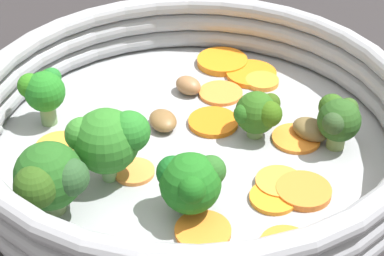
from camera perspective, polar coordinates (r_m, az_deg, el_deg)
The scene contains 26 objects.
ground_plane at distance 0.50m, azimuth -0.00°, elevation -2.87°, with size 4.00×4.00×0.00m, color #252223.
skillet at distance 0.49m, azimuth -0.00°, elevation -2.15°, with size 0.32×0.32×0.02m, color #939699.
skillet_rim_wall at distance 0.47m, azimuth -0.00°, elevation 1.04°, with size 0.33×0.33×0.05m.
skillet_rivet_left at distance 0.57m, azimuth -13.27°, elevation 3.77°, with size 0.01×0.01×0.01m, color gray.
carrot_slice_0 at distance 0.57m, azimuth 5.29°, elevation 4.81°, with size 0.04×0.04×0.00m, color orange.
carrot_slice_1 at distance 0.46m, azimuth -5.15°, elevation -3.88°, with size 0.03×0.03×0.00m, color orange.
carrot_slice_2 at distance 0.41m, azimuth 8.40°, elevation -10.30°, with size 0.03×0.03×0.00m, color orange.
carrot_slice_3 at distance 0.44m, azimuth 7.24°, elevation -6.17°, with size 0.03×0.03×0.00m, color orange.
carrot_slice_4 at distance 0.49m, azimuth -11.67°, elevation -1.67°, with size 0.04×0.04×0.00m, color orange.
carrot_slice_5 at distance 0.59m, azimuth 2.70°, elevation 5.93°, with size 0.05×0.05×0.01m, color orange.
carrot_slice_6 at distance 0.56m, azimuth 6.26°, elevation 4.14°, with size 0.03×0.03×0.00m, color orange.
carrot_slice_7 at distance 0.51m, azimuth 1.90°, elevation 0.53°, with size 0.04×0.04×0.00m, color orange.
carrot_slice_8 at distance 0.46m, azimuth 7.78°, elevation -4.83°, with size 0.03×0.03×0.00m, color orange.
carrot_slice_9 at distance 0.55m, azimuth 2.57°, elevation 3.12°, with size 0.04×0.04×0.00m, color orange.
carrot_slice_10 at distance 0.42m, azimuth 0.98°, elevation -9.14°, with size 0.04×0.04×0.00m, color orange.
carrot_slice_11 at distance 0.45m, azimuth 9.89°, elevation -5.52°, with size 0.04×0.04×0.01m, color orange.
carrot_slice_12 at distance 0.50m, azimuth 9.24°, elevation -0.92°, with size 0.04×0.04×0.00m, color orange.
broccoli_floret_0 at distance 0.42m, azimuth -12.57°, elevation -4.40°, with size 0.05×0.05×0.05m.
broccoli_floret_1 at distance 0.49m, azimuth 5.91°, elevation 1.35°, with size 0.04×0.03×0.04m.
broccoli_floret_2 at distance 0.41m, azimuth -0.19°, elevation -4.78°, with size 0.05×0.04×0.05m.
broccoli_floret_3 at distance 0.49m, azimuth 12.85°, elevation 0.82°, with size 0.03×0.04×0.04m.
broccoli_floret_4 at distance 0.44m, azimuth -7.47°, elevation -0.99°, with size 0.06×0.05×0.06m.
broccoli_floret_5 at distance 0.51m, azimuth -13.06°, elevation 3.30°, with size 0.04×0.03×0.05m.
mushroom_piece_0 at distance 0.50m, azimuth 10.51°, elevation -0.12°, with size 0.03×0.02×0.01m, color brown.
mushroom_piece_1 at distance 0.55m, azimuth -0.34°, elevation 3.80°, with size 0.02×0.02×0.01m, color olive.
mushroom_piece_2 at distance 0.50m, azimuth -2.60°, elevation 0.67°, with size 0.03×0.02×0.01m, color brown.
Camera 1 is at (-0.07, 0.38, 0.31)m, focal length 60.00 mm.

